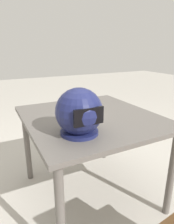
{
  "coord_description": "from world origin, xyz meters",
  "views": [
    {
      "loc": [
        0.66,
        1.23,
        1.19
      ],
      "look_at": [
        0.01,
        -0.03,
        0.73
      ],
      "focal_mm": 31.6,
      "sensor_mm": 36.0,
      "label": 1
    }
  ],
  "objects": [
    {
      "name": "ground_plane",
      "position": [
        0.0,
        0.0,
        0.0
      ],
      "size": [
        14.0,
        14.0,
        0.0
      ],
      "primitive_type": "plane",
      "color": "#B2ADA3"
    },
    {
      "name": "dining_table",
      "position": [
        0.0,
        0.0,
        0.62
      ],
      "size": [
        0.95,
        1.01,
        0.71
      ],
      "color": "#5B5651",
      "rests_on": "ground"
    },
    {
      "name": "pizza_plate",
      "position": [
        0.03,
        -0.06,
        0.71
      ],
      "size": [
        0.3,
        0.3,
        0.01
      ],
      "primitive_type": "cylinder",
      "color": "white",
      "rests_on": "dining_table"
    },
    {
      "name": "pizza",
      "position": [
        0.02,
        -0.06,
        0.73
      ],
      "size": [
        0.27,
        0.27,
        0.05
      ],
      "color": "tan",
      "rests_on": "pizza_plate"
    },
    {
      "name": "motorcycle_helmet",
      "position": [
        0.21,
        0.26,
        0.84
      ],
      "size": [
        0.27,
        0.27,
        0.27
      ],
      "color": "#191E4C",
      "rests_on": "dining_table"
    }
  ]
}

